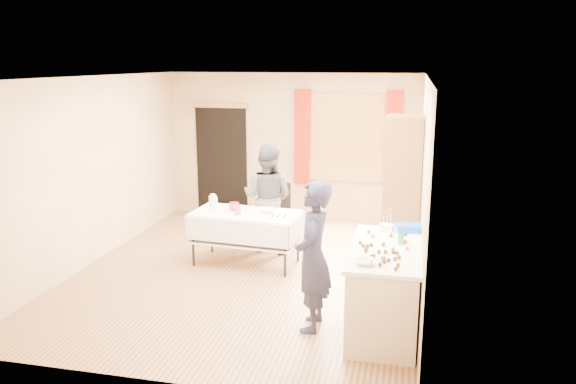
% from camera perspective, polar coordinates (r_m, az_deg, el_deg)
% --- Properties ---
extents(floor, '(4.50, 5.50, 0.02)m').
position_cam_1_polar(floor, '(7.74, -4.08, -8.14)').
color(floor, '#9E7047').
rests_on(floor, ground).
extents(ceiling, '(4.50, 5.50, 0.02)m').
position_cam_1_polar(ceiling, '(7.21, -4.42, 11.64)').
color(ceiling, white).
rests_on(ceiling, floor).
extents(wall_back, '(4.50, 0.02, 2.60)m').
position_cam_1_polar(wall_back, '(10.00, 0.34, 4.57)').
color(wall_back, tan).
rests_on(wall_back, floor).
extents(wall_front, '(4.50, 0.02, 2.60)m').
position_cam_1_polar(wall_front, '(4.88, -13.66, -5.13)').
color(wall_front, tan).
rests_on(wall_front, floor).
extents(wall_left, '(0.02, 5.50, 2.60)m').
position_cam_1_polar(wall_left, '(8.30, -19.37, 2.02)').
color(wall_left, tan).
rests_on(wall_left, floor).
extents(wall_right, '(0.02, 5.50, 2.60)m').
position_cam_1_polar(wall_right, '(7.06, 13.61, 0.54)').
color(wall_right, tan).
rests_on(wall_right, floor).
extents(window_frame, '(1.32, 0.06, 1.52)m').
position_cam_1_polar(window_frame, '(9.77, 6.06, 5.48)').
color(window_frame, olive).
rests_on(window_frame, wall_back).
extents(window_pane, '(1.20, 0.02, 1.40)m').
position_cam_1_polar(window_pane, '(9.75, 6.05, 5.46)').
color(window_pane, white).
rests_on(window_pane, wall_back).
extents(curtain_left, '(0.28, 0.06, 1.65)m').
position_cam_1_polar(curtain_left, '(9.84, 1.48, 5.60)').
color(curtain_left, maroon).
rests_on(curtain_left, wall_back).
extents(curtain_right, '(0.28, 0.06, 1.65)m').
position_cam_1_polar(curtain_right, '(9.66, 10.64, 5.24)').
color(curtain_right, maroon).
rests_on(curtain_right, wall_back).
extents(doorway, '(0.95, 0.04, 2.00)m').
position_cam_1_polar(doorway, '(10.37, -6.75, 3.11)').
color(doorway, black).
rests_on(doorway, floor).
extents(door_lintel, '(1.05, 0.06, 0.08)m').
position_cam_1_polar(door_lintel, '(10.21, -6.96, 8.72)').
color(door_lintel, olive).
rests_on(door_lintel, wall_back).
extents(cabinet, '(0.50, 0.60, 2.08)m').
position_cam_1_polar(cabinet, '(7.87, 11.48, 0.02)').
color(cabinet, olive).
rests_on(cabinet, floor).
extents(counter, '(0.74, 1.56, 0.91)m').
position_cam_1_polar(counter, '(6.10, 9.79, -9.64)').
color(counter, beige).
rests_on(counter, floor).
extents(party_table, '(1.56, 0.89, 0.75)m').
position_cam_1_polar(party_table, '(7.89, -4.30, -4.20)').
color(party_table, black).
rests_on(party_table, floor).
extents(chair, '(0.42, 0.42, 0.93)m').
position_cam_1_polar(chair, '(8.88, -1.04, -3.31)').
color(chair, black).
rests_on(chair, floor).
extents(girl, '(0.61, 0.42, 1.61)m').
position_cam_1_polar(girl, '(5.91, 2.55, -6.55)').
color(girl, '#1B1D38').
rests_on(girl, floor).
extents(woman, '(0.97, 0.85, 1.62)m').
position_cam_1_polar(woman, '(8.37, -2.09, -0.59)').
color(woman, black).
rests_on(woman, floor).
extents(soda_can, '(0.07, 0.07, 0.12)m').
position_cam_1_polar(soda_can, '(6.06, 11.39, -4.65)').
color(soda_can, '#19904F').
rests_on(soda_can, counter).
extents(mixing_bowl, '(0.27, 0.27, 0.05)m').
position_cam_1_polar(mixing_bowl, '(5.43, 7.82, -7.04)').
color(mixing_bowl, white).
rests_on(mixing_bowl, counter).
extents(foam_block, '(0.17, 0.14, 0.08)m').
position_cam_1_polar(foam_block, '(6.49, 10.01, -3.57)').
color(foam_block, white).
rests_on(foam_block, counter).
extents(blue_basket, '(0.33, 0.25, 0.08)m').
position_cam_1_polar(blue_basket, '(6.53, 12.28, -3.57)').
color(blue_basket, blue).
rests_on(blue_basket, counter).
extents(pitcher, '(0.13, 0.13, 0.22)m').
position_cam_1_polar(pitcher, '(7.89, -7.63, -1.17)').
color(pitcher, silver).
rests_on(pitcher, party_table).
extents(cup_red, '(0.25, 0.25, 0.11)m').
position_cam_1_polar(cup_red, '(7.91, -5.51, -1.47)').
color(cup_red, red).
rests_on(cup_red, party_table).
extents(cup_rainbow, '(0.17, 0.17, 0.11)m').
position_cam_1_polar(cup_rainbow, '(7.68, -5.14, -1.94)').
color(cup_rainbow, red).
rests_on(cup_rainbow, party_table).
extents(small_bowl, '(0.23, 0.23, 0.06)m').
position_cam_1_polar(small_bowl, '(7.77, -2.08, -1.88)').
color(small_bowl, white).
rests_on(small_bowl, party_table).
extents(pastry_tray, '(0.32, 0.26, 0.02)m').
position_cam_1_polar(pastry_tray, '(7.51, -0.94, -2.58)').
color(pastry_tray, white).
rests_on(pastry_tray, party_table).
extents(bottle, '(0.13, 0.13, 0.17)m').
position_cam_1_polar(bottle, '(8.19, -7.55, -0.81)').
color(bottle, white).
rests_on(bottle, party_table).
extents(cake_balls, '(0.53, 1.14, 0.04)m').
position_cam_1_polar(cake_balls, '(5.79, 9.71, -5.86)').
color(cake_balls, '#3F2314').
rests_on(cake_balls, counter).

